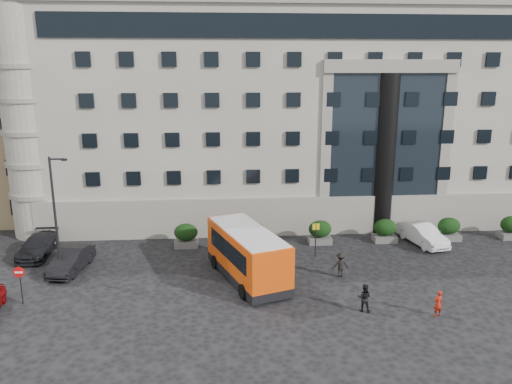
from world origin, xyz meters
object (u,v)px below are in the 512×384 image
bus_stop_sign (316,234)px  parked_car_c (37,246)px  hedge_c (320,232)px  parked_car_b (71,260)px  minibus (247,252)px  white_taxi (423,234)px  pedestrian_a (438,303)px  pedestrian_b (364,298)px  pedestrian_c (340,265)px  hedge_b (254,234)px  no_entry_sign (20,278)px  hedge_d (385,230)px  red_truck (64,209)px  hedge_f (511,227)px  street_lamp (56,212)px  hedge_a (186,235)px  hedge_e (449,229)px  parked_car_d (37,221)px

bus_stop_sign → parked_car_c: size_ratio=0.51×
hedge_c → parked_car_b: size_ratio=0.39×
minibus → white_taxi: bearing=1.9°
minibus → pedestrian_a: bearing=-49.1°
pedestrian_b → pedestrian_c: 4.80m
pedestrian_a → minibus: bearing=-44.5°
hedge_b → no_entry_sign: 16.74m
hedge_d → minibus: size_ratio=0.22×
hedge_d → no_entry_sign: no_entry_sign is taller
hedge_b → red_truck: 17.59m
bus_stop_sign → pedestrian_c: size_ratio=1.51×
hedge_c → parked_car_c: size_ratio=0.37×
hedge_f → red_truck: bearing=169.7°
pedestrian_a → street_lamp: bearing=-32.9°
pedestrian_a → pedestrian_b: 4.02m
street_lamp → hedge_a: bearing=31.2°
hedge_a → parked_car_c: bearing=-174.7°
pedestrian_a → pedestrian_c: pedestrian_c is taller
street_lamp → pedestrian_a: bearing=-18.0°
hedge_d → hedge_e: size_ratio=1.00×
hedge_a → pedestrian_a: bearing=-39.7°
minibus → red_truck: (-15.38, 13.02, -0.55)m
parked_car_b → pedestrian_c: bearing=1.4°
red_truck → parked_car_d: red_truck is taller
bus_stop_sign → pedestrian_c: bearing=-75.1°
hedge_f → hedge_a: bearing=180.0°
hedge_b → pedestrian_a: (9.38, -12.11, -0.17)m
no_entry_sign → pedestrian_b: 19.82m
hedge_f → bus_stop_sign: bearing=-170.4°
hedge_a → hedge_d: same height
hedge_a → bus_stop_sign: (9.50, -2.80, 0.80)m
minibus → no_entry_sign: bearing=171.3°
hedge_c → white_taxi: hedge_c is taller
white_taxi → pedestrian_b: size_ratio=2.95×
hedge_f → street_lamp: bearing=-172.0°
parked_car_d → bus_stop_sign: bearing=-22.0°
parked_car_b → white_taxi: size_ratio=0.97×
street_lamp → minibus: street_lamp is taller
no_entry_sign → hedge_f: bearing=14.2°
parked_car_d → parked_car_b: bearing=-61.9°
hedge_a → street_lamp: size_ratio=0.23×
hedge_e → street_lamp: bearing=-170.5°
no_entry_sign → pedestrian_a: bearing=-7.9°
no_entry_sign → minibus: (13.34, 2.55, 0.17)m
street_lamp → parked_car_b: (0.44, 0.73, -3.60)m
bus_stop_sign → parked_car_c: 20.36m
white_taxi → pedestrian_b: 12.95m
hedge_a → hedge_d: (15.60, 0.00, 0.00)m
minibus → hedge_a: bearing=105.1°
hedge_f → hedge_b: bearing=180.0°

